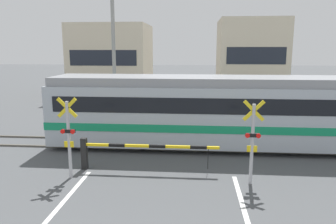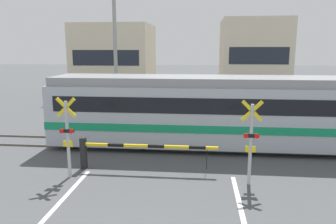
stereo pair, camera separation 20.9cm
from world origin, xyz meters
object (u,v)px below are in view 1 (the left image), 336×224
object	(u,v)px
crossing_signal_left	(69,134)
pedestrian	(173,102)
crossing_barrier_far	(199,116)
crossing_barrier_near	(122,150)
crossing_signal_right	(252,139)
commuter_train	(299,111)

from	to	relation	value
crossing_signal_left	pedestrian	xyz separation A→B (m)	(2.76, 10.01, -0.50)
pedestrian	crossing_barrier_far	bearing A→B (deg)	-62.47
crossing_barrier_far	crossing_signal_left	distance (m)	8.19
crossing_barrier_far	pedestrian	distance (m)	3.55
crossing_barrier_near	crossing_signal_right	bearing A→B (deg)	-10.75
crossing_signal_left	pedestrian	bearing A→B (deg)	74.59
commuter_train	crossing_barrier_far	bearing A→B (deg)	145.57
commuter_train	crossing_barrier_near	size ratio (longest dim) A/B	4.36
crossing_signal_right	pedestrian	distance (m)	10.53
crossing_signal_right	crossing_barrier_near	bearing A→B (deg)	169.25
commuter_train	pedestrian	xyz separation A→B (m)	(-5.86, 6.03, -0.66)
crossing_signal_right	crossing_signal_left	bearing A→B (deg)	180.00
crossing_barrier_near	crossing_signal_right	size ratio (longest dim) A/B	1.79
crossing_barrier_far	pedestrian	xyz separation A→B (m)	(-1.64, 3.14, 0.25)
crossing_signal_left	crossing_signal_right	size ratio (longest dim) A/B	1.00
crossing_barrier_near	crossing_signal_left	world-z (taller)	crossing_signal_left
crossing_barrier_near	crossing_barrier_far	xyz separation A→B (m)	(2.80, 6.04, 0.00)
crossing_signal_left	commuter_train	bearing A→B (deg)	24.79
commuter_train	crossing_signal_right	size ratio (longest dim) A/B	7.80
crossing_signal_right	pedestrian	xyz separation A→B (m)	(-3.24, 10.01, -0.50)
crossing_barrier_far	crossing_signal_right	size ratio (longest dim) A/B	1.79
pedestrian	crossing_signal_left	bearing A→B (deg)	-105.41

